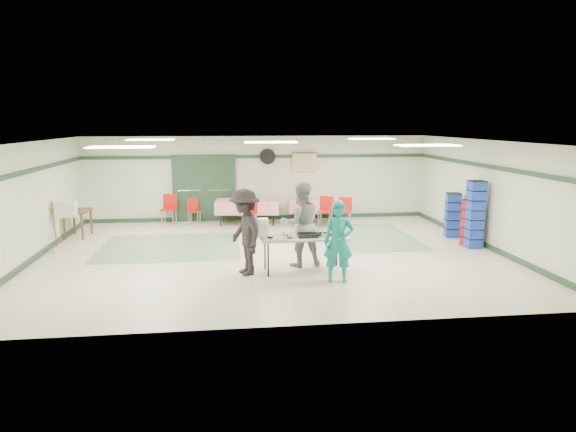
{
  "coord_description": "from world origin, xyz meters",
  "views": [
    {
      "loc": [
        -1.09,
        -12.02,
        3.15
      ],
      "look_at": [
        0.37,
        -0.3,
        0.97
      ],
      "focal_mm": 32.0,
      "sensor_mm": 36.0,
      "label": 1
    }
  ],
  "objects": [
    {
      "name": "chair_d",
      "position": [
        -0.34,
        3.17,
        0.54
      ],
      "size": [
        0.46,
        0.46,
        0.88
      ],
      "rotation": [
        0.0,
        0.0,
        -0.14
      ],
      "color": "red",
      "rests_on": "floor"
    },
    {
      "name": "baseboard_back",
      "position": [
        0.0,
        4.47,
        0.06
      ],
      "size": [
        11.0,
        0.06,
        0.12
      ],
      "primitive_type": "cube",
      "color": "#1F3924",
      "rests_on": "floor"
    },
    {
      "name": "floor",
      "position": [
        0.0,
        0.0,
        0.0
      ],
      "size": [
        11.0,
        11.0,
        0.0
      ],
      "primitive_type": "plane",
      "color": "#BCB097",
      "rests_on": "ground"
    },
    {
      "name": "volunteer_grey",
      "position": [
        0.56,
        -1.1,
        0.93
      ],
      "size": [
        0.98,
        0.8,
        1.87
      ],
      "primitive_type": "imported",
      "rotation": [
        0.0,
        0.0,
        3.25
      ],
      "color": "gray",
      "rests_on": "floor"
    },
    {
      "name": "dining_table_a",
      "position": [
        1.8,
        3.73,
        0.57
      ],
      "size": [
        1.84,
        0.97,
        0.77
      ],
      "rotation": [
        0.0,
        0.0,
        -0.11
      ],
      "color": "red",
      "rests_on": "floor"
    },
    {
      "name": "door_frame",
      "position": [
        -1.73,
        4.42,
        1.05
      ],
      "size": [
        2.0,
        0.03,
        2.15
      ],
      "primitive_type": "cube",
      "color": "#1F3924",
      "rests_on": "floor"
    },
    {
      "name": "crate_stack_red",
      "position": [
        5.15,
        0.15,
        0.6
      ],
      "size": [
        0.42,
        0.42,
        1.19
      ],
      "primitive_type": "cube",
      "rotation": [
        0.0,
        0.0,
        0.17
      ],
      "color": "maroon",
      "rests_on": "floor"
    },
    {
      "name": "volunteer_dark",
      "position": [
        -0.69,
        -1.61,
        0.9
      ],
      "size": [
        1.0,
        1.32,
        1.8
      ],
      "primitive_type": "imported",
      "rotation": [
        0.0,
        0.0,
        -1.25
      ],
      "color": "black",
      "rests_on": "floor"
    },
    {
      "name": "sheet_tray_right",
      "position": [
        1.08,
        -1.58,
        0.77
      ],
      "size": [
        0.54,
        0.42,
        0.02
      ],
      "primitive_type": "cube",
      "rotation": [
        0.0,
        0.0,
        0.03
      ],
      "color": "silver",
      "rests_on": "serving_table"
    },
    {
      "name": "wall_right",
      "position": [
        5.5,
        0.0,
        1.35
      ],
      "size": [
        0.0,
        9.0,
        9.0
      ],
      "primitive_type": "plane",
      "rotation": [
        1.57,
        0.0,
        -1.57
      ],
      "color": "beige",
      "rests_on": "floor"
    },
    {
      "name": "green_patch_b",
      "position": [
        2.8,
        1.5,
        0.0
      ],
      "size": [
        2.5,
        3.5,
        0.01
      ],
      "primitive_type": "cube",
      "color": "gray",
      "rests_on": "floor"
    },
    {
      "name": "trim_right",
      "position": [
        5.47,
        0.0,
        2.05
      ],
      "size": [
        0.06,
        9.0,
        0.1
      ],
      "primitive_type": "cube",
      "rotation": [
        0.0,
        0.0,
        1.57
      ],
      "color": "#1F3924",
      "rests_on": "wall_back"
    },
    {
      "name": "scroll_banner",
      "position": [
        1.5,
        4.44,
        1.85
      ],
      "size": [
        0.8,
        0.02,
        0.6
      ],
      "primitive_type": "cube",
      "color": "tan",
      "rests_on": "wall_back"
    },
    {
      "name": "ceiling",
      "position": [
        0.0,
        0.0,
        2.7
      ],
      "size": [
        11.0,
        11.0,
        0.0
      ],
      "primitive_type": "plane",
      "rotation": [
        3.14,
        0.0,
        0.0
      ],
      "color": "white",
      "rests_on": "wall_back"
    },
    {
      "name": "volunteer_teal",
      "position": [
        1.12,
        -2.35,
        0.81
      ],
      "size": [
        0.66,
        0.5,
        1.62
      ],
      "primitive_type": "imported",
      "rotation": [
        0.0,
        0.0,
        -0.2
      ],
      "color": "#13857F",
      "rests_on": "floor"
    },
    {
      "name": "crate_stack_blue_a",
      "position": [
        5.15,
        1.24,
        0.61
      ],
      "size": [
        0.45,
        0.45,
        1.23
      ],
      "primitive_type": "cube",
      "rotation": [
        0.0,
        0.0,
        -0.23
      ],
      "color": "#1B39A7",
      "rests_on": "floor"
    },
    {
      "name": "chair_loose_b",
      "position": [
        -2.8,
        4.02,
        0.57
      ],
      "size": [
        0.5,
        0.5,
        0.93
      ],
      "rotation": [
        0.0,
        0.0,
        -0.18
      ],
      "color": "red",
      "rests_on": "floor"
    },
    {
      "name": "chair_b",
      "position": [
        1.24,
        3.16,
        0.52
      ],
      "size": [
        0.49,
        0.49,
        0.85
      ],
      "rotation": [
        0.0,
        0.0,
        -0.27
      ],
      "color": "red",
      "rests_on": "floor"
    },
    {
      "name": "double_door_right",
      "position": [
        -1.25,
        4.44,
        1.05
      ],
      "size": [
        0.9,
        0.06,
        2.1
      ],
      "primitive_type": "cube",
      "color": "gray",
      "rests_on": "floor"
    },
    {
      "name": "trim_left",
      "position": [
        -5.47,
        0.0,
        2.05
      ],
      "size": [
        0.06,
        9.0,
        0.1
      ],
      "primitive_type": "cube",
      "rotation": [
        0.0,
        0.0,
        1.57
      ],
      "color": "#1F3924",
      "rests_on": "wall_back"
    },
    {
      "name": "crate_stack_blue_b",
      "position": [
        5.15,
        -0.02,
        0.85
      ],
      "size": [
        0.39,
        0.39,
        1.71
      ],
      "primitive_type": "cube",
      "rotation": [
        0.0,
        0.0,
        -0.05
      ],
      "color": "#1B39A7",
      "rests_on": "floor"
    },
    {
      "name": "sheet_tray_left",
      "position": [
        -0.01,
        -1.7,
        0.77
      ],
      "size": [
        0.65,
        0.5,
        0.02
      ],
      "primitive_type": "cube",
      "rotation": [
        0.0,
        0.0,
        0.03
      ],
      "color": "silver",
      "rests_on": "serving_table"
    },
    {
      "name": "baking_pan",
      "position": [
        0.65,
        -1.62,
        0.8
      ],
      "size": [
        0.48,
        0.31,
        0.08
      ],
      "primitive_type": "cube",
      "rotation": [
        0.0,
        0.0,
        0.03
      ],
      "color": "black",
      "rests_on": "serving_table"
    },
    {
      "name": "broom",
      "position": [
        -5.23,
        0.83,
        0.65
      ],
      "size": [
        0.04,
        0.21,
        1.25
      ],
      "primitive_type": "cylinder",
      "rotation": [
        0.14,
        0.0,
        0.06
      ],
      "color": "brown",
      "rests_on": "floor"
    },
    {
      "name": "sheet_tray_mid",
      "position": [
        0.42,
        -1.45,
        0.77
      ],
      "size": [
        0.6,
        0.46,
        0.02
      ],
      "primitive_type": "cube",
      "rotation": [
        0.0,
        0.0,
        0.03
      ],
      "color": "silver",
      "rests_on": "serving_table"
    },
    {
      "name": "baseboard_right",
      "position": [
        5.47,
        0.0,
        0.06
      ],
      "size": [
        0.06,
        9.0,
        0.12
      ],
      "primitive_type": "cube",
      "rotation": [
        0.0,
        0.0,
        1.57
      ],
      "color": "#1F3924",
      "rests_on": "floor"
    },
    {
      "name": "printer_table",
      "position": [
        -5.15,
        2.54,
        0.64
      ],
      "size": [
        0.66,
        0.96,
        0.74
      ],
      "rotation": [
        0.0,
        0.0,
        -0.07
      ],
      "color": "brown",
      "rests_on": "floor"
    },
    {
      "name": "office_printer",
      "position": [
        -5.15,
        1.56,
        0.94
      ],
      "size": [
        0.54,
        0.49,
        0.39
      ],
      "primitive_type": "cube",
      "rotation": [
        0.0,
        0.0,
        0.12
      ],
      "color": "beige",
      "rests_on": "printer_table"
    },
    {
      "name": "double_door_left",
      "position": [
        -2.2,
        4.44,
        1.05
      ],
      "size": [
        0.9,
        0.06,
        2.1
      ],
      "primitive_type": "cube",
      "color": "gray",
      "rests_on": "floor"
    },
    {
      "name": "wall_left",
      "position": [
        -5.5,
        0.0,
        1.35
      ],
      "size": [
        0.0,
        9.0,
        9.0
      ],
      "primitive_type": "plane",
      "rotation": [
        1.57,
        0.0,
        1.57
      ],
      "color": "beige",
      "rests_on": "floor"
    },
    {
      "name": "serving_table",
      "position": [
        0.55,
        -1.55,
        0.72
      ],
      "size": [
        1.87,
        0.8,
        0.76
      ],
      "rotation": [
        0.0,
        0.0,
        0.03
      ],
      "color": "#ADAEA9",
      "rests_on": "floor"
    },
    {
      "name": "chair_loose_a",
      "position": [
        -2.07,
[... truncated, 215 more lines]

